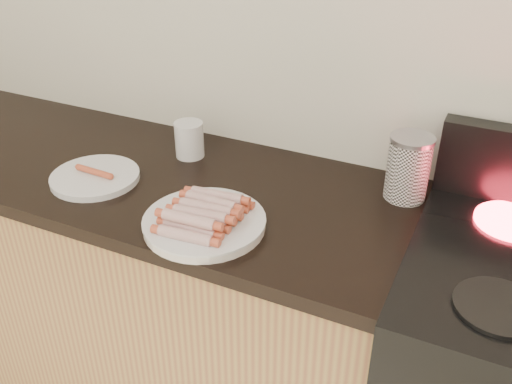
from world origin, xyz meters
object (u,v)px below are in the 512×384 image
at_px(main_plate, 204,224).
at_px(canister, 408,168).
at_px(mug, 189,140).
at_px(side_plate, 95,177).

bearing_deg(main_plate, canister, 40.89).
bearing_deg(mug, side_plate, -123.96).
distance_m(canister, mug, 0.65).
xyz_separation_m(main_plate, mug, (-0.23, 0.32, 0.04)).
relative_size(main_plate, canister, 1.69).
height_order(main_plate, canister, canister).
bearing_deg(side_plate, mug, 56.04).
xyz_separation_m(side_plate, mug, (0.17, 0.25, 0.05)).
distance_m(main_plate, mug, 0.40).
distance_m(main_plate, side_plate, 0.41).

